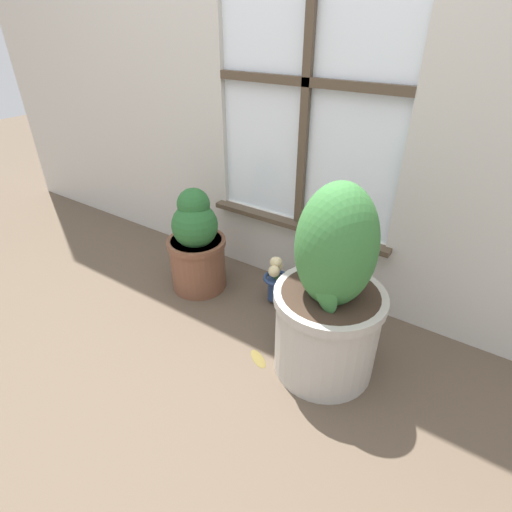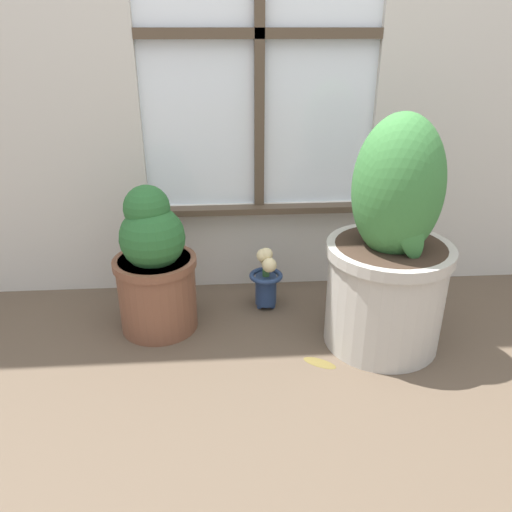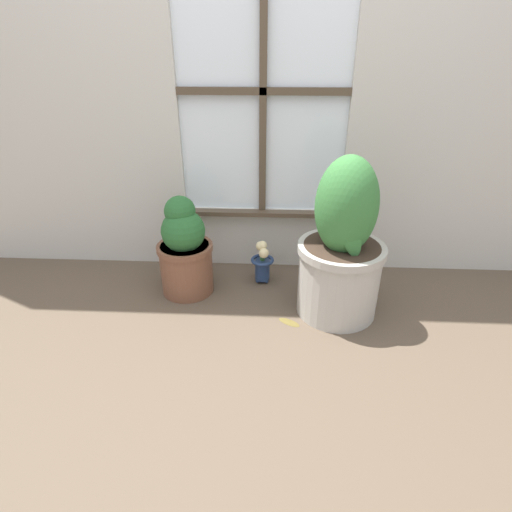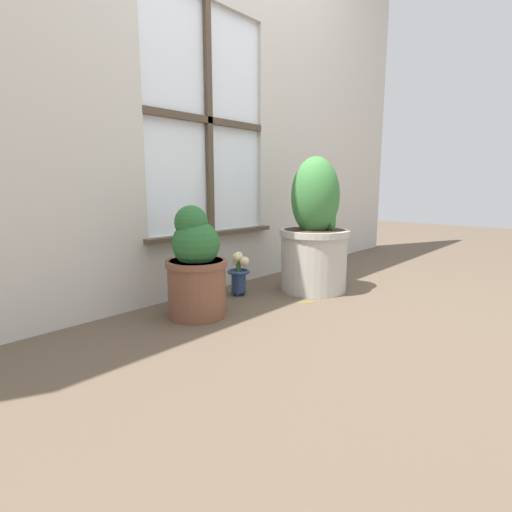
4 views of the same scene
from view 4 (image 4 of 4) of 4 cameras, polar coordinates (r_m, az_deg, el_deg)
The scene contains 6 objects.
ground_plane at distance 1.96m, azimuth 7.17°, elevation -8.00°, with size 10.00×10.00×0.00m, color brown.
wall_with_window at distance 2.40m, azimuth -7.18°, elevation 25.95°, with size 4.40×0.10×2.50m.
potted_plant_left at distance 1.85m, azimuth -8.55°, elevation -1.56°, with size 0.28×0.28×0.52m.
potted_plant_right at distance 2.31m, azimuth 8.34°, elevation 2.97°, with size 0.40×0.40×0.76m.
flower_vase at distance 2.21m, azimuth -2.47°, elevation -2.40°, with size 0.13×0.13×0.25m.
fallen_leaf at distance 2.13m, azimuth 7.33°, elevation -6.41°, with size 0.12×0.10×0.01m.
Camera 4 is at (-1.55, -1.03, 0.61)m, focal length 28.00 mm.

